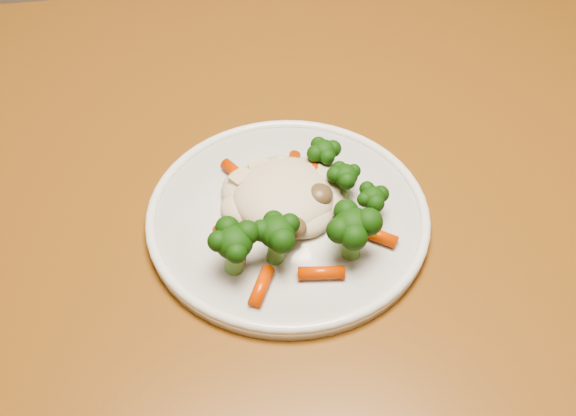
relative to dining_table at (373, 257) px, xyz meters
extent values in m
cube|color=brown|center=(0.00, 0.00, 0.07)|extent=(1.38, 1.01, 0.04)
cylinder|color=silver|center=(-0.10, -0.01, 0.10)|extent=(0.27, 0.27, 0.01)
ellipsoid|color=beige|center=(-0.10, 0.01, 0.13)|extent=(0.12, 0.10, 0.04)
ellipsoid|color=black|center=(-0.16, -0.06, 0.13)|extent=(0.05, 0.05, 0.05)
ellipsoid|color=black|center=(-0.12, -0.05, 0.13)|extent=(0.05, 0.05, 0.05)
ellipsoid|color=black|center=(-0.06, -0.07, 0.13)|extent=(0.05, 0.05, 0.05)
ellipsoid|color=black|center=(-0.02, -0.03, 0.12)|extent=(0.04, 0.04, 0.03)
ellipsoid|color=black|center=(-0.04, 0.00, 0.12)|extent=(0.04, 0.04, 0.03)
ellipsoid|color=black|center=(-0.05, 0.04, 0.12)|extent=(0.04, 0.04, 0.04)
cylinder|color=#D74305|center=(-0.13, 0.05, 0.11)|extent=(0.03, 0.05, 0.01)
cylinder|color=#D74305|center=(-0.08, 0.05, 0.11)|extent=(0.03, 0.05, 0.01)
cylinder|color=#D74305|center=(-0.04, 0.03, 0.11)|extent=(0.04, 0.03, 0.01)
cylinder|color=#D74305|center=(-0.16, -0.03, 0.11)|extent=(0.02, 0.05, 0.01)
cylinder|color=#D74305|center=(-0.14, -0.09, 0.11)|extent=(0.03, 0.04, 0.01)
cylinder|color=#D74305|center=(-0.09, -0.09, 0.11)|extent=(0.04, 0.02, 0.01)
cylinder|color=#D74305|center=(-0.03, -0.06, 0.11)|extent=(0.04, 0.04, 0.01)
cylinder|color=#D74305|center=(-0.06, 0.02, 0.12)|extent=(0.02, 0.05, 0.01)
ellipsoid|color=brown|center=(-0.09, 0.01, 0.12)|extent=(0.02, 0.02, 0.02)
ellipsoid|color=brown|center=(-0.07, -0.01, 0.12)|extent=(0.03, 0.03, 0.02)
ellipsoid|color=brown|center=(-0.11, 0.00, 0.12)|extent=(0.02, 0.02, 0.01)
ellipsoid|color=brown|center=(-0.10, -0.04, 0.12)|extent=(0.02, 0.02, 0.02)
cube|color=beige|center=(-0.11, 0.04, 0.12)|extent=(0.02, 0.01, 0.01)
cube|color=beige|center=(-0.09, 0.04, 0.12)|extent=(0.02, 0.02, 0.01)
cube|color=beige|center=(-0.13, 0.04, 0.12)|extent=(0.02, 0.02, 0.01)
camera|label=1|loc=(-0.23, -0.45, 0.61)|focal=45.00mm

